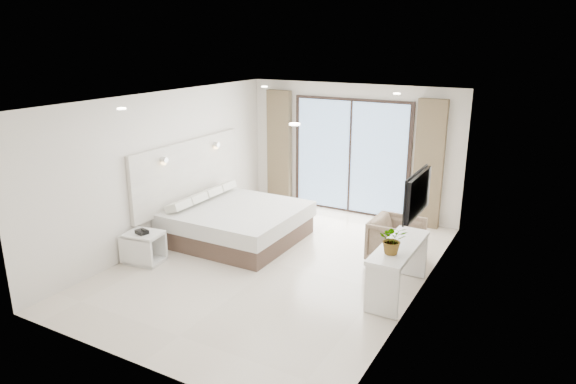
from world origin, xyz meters
The scene contains 8 objects.
ground centered at (0.00, 0.00, 0.00)m, with size 6.20×6.20×0.00m, color beige.
room_shell centered at (-0.20, 0.81, 1.58)m, with size 4.62×6.22×2.72m.
bed centered at (-1.20, 0.60, 0.32)m, with size 2.21×2.10×0.76m.
nightstand centered at (-1.94, -0.98, 0.26)m, with size 0.63×0.55×0.52m.
phone centered at (-1.93, -1.02, 0.55)m, with size 0.19×0.15×0.06m, color black.
console_desk centered at (2.04, -0.03, 0.56)m, with size 0.48×1.54×0.77m.
plant centered at (2.04, -0.37, 0.93)m, with size 0.37×0.41×0.32m, color #33662D.
armchair centered at (1.67, 1.07, 0.41)m, with size 0.79×0.74×0.82m, color #937760.
Camera 1 is at (3.92, -6.67, 3.58)m, focal length 32.00 mm.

